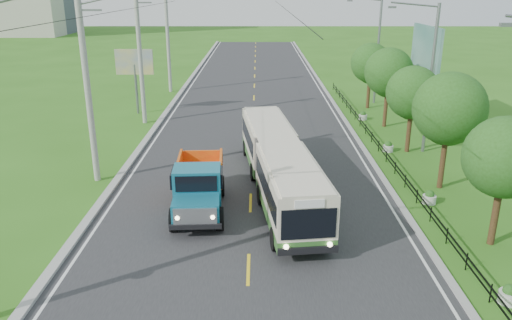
{
  "coord_description": "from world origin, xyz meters",
  "views": [
    {
      "loc": [
        0.33,
        -16.03,
        9.87
      ],
      "look_at": [
        0.26,
        6.85,
        1.9
      ],
      "focal_mm": 35.0,
      "sensor_mm": 36.0,
      "label": 1
    }
  ],
  "objects_px": {
    "tree_second": "(504,161)",
    "tree_third": "(449,112)",
    "planter_far": "(363,116)",
    "billboard_left": "(135,66)",
    "tree_back": "(371,65)",
    "bus": "(278,162)",
    "streetlight_far": "(376,47)",
    "billboard_right": "(425,54)",
    "pole_near": "(88,86)",
    "planter_front": "(509,295)",
    "pole_far": "(168,39)",
    "planter_near": "(429,198)",
    "planter_mid": "(388,147)",
    "tree_fifth": "(389,74)",
    "streetlight_mid": "(429,74)",
    "pole_mid": "(141,55)",
    "dump_truck": "(199,183)",
    "tree_fourth": "(413,95)"
  },
  "relations": [
    {
      "from": "pole_far",
      "to": "streetlight_mid",
      "type": "bearing_deg",
      "value": -45.14
    },
    {
      "from": "tree_fourth",
      "to": "pole_near",
      "type": "bearing_deg",
      "value": -164.16
    },
    {
      "from": "tree_back",
      "to": "planter_front",
      "type": "relative_size",
      "value": 8.21
    },
    {
      "from": "planter_far",
      "to": "pole_near",
      "type": "bearing_deg",
      "value": -142.37
    },
    {
      "from": "streetlight_far",
      "to": "billboard_right",
      "type": "xyz_separation_m",
      "value": [
        1.66,
        -8.0,
        0.44
      ]
    },
    {
      "from": "tree_back",
      "to": "bus",
      "type": "relative_size",
      "value": 0.38
    },
    {
      "from": "tree_fourth",
      "to": "tree_third",
      "type": "bearing_deg",
      "value": -90.0
    },
    {
      "from": "tree_second",
      "to": "tree_back",
      "type": "bearing_deg",
      "value": 90.0
    },
    {
      "from": "pole_near",
      "to": "planter_front",
      "type": "bearing_deg",
      "value": -33.12
    },
    {
      "from": "streetlight_mid",
      "to": "dump_truck",
      "type": "bearing_deg",
      "value": -145.7
    },
    {
      "from": "tree_second",
      "to": "bus",
      "type": "bearing_deg",
      "value": 148.55
    },
    {
      "from": "pole_far",
      "to": "planter_near",
      "type": "relative_size",
      "value": 14.93
    },
    {
      "from": "pole_mid",
      "to": "tree_third",
      "type": "distance_m",
      "value": 22.25
    },
    {
      "from": "planter_mid",
      "to": "planter_far",
      "type": "relative_size",
      "value": 1.0
    },
    {
      "from": "tree_second",
      "to": "tree_back",
      "type": "height_order",
      "value": "tree_back"
    },
    {
      "from": "billboard_left",
      "to": "bus",
      "type": "distance_m",
      "value": 20.01
    },
    {
      "from": "bus",
      "to": "pole_mid",
      "type": "bearing_deg",
      "value": 118.33
    },
    {
      "from": "tree_back",
      "to": "planter_far",
      "type": "height_order",
      "value": "tree_back"
    },
    {
      "from": "tree_third",
      "to": "billboard_left",
      "type": "height_order",
      "value": "tree_third"
    },
    {
      "from": "pole_near",
      "to": "bus",
      "type": "bearing_deg",
      "value": -9.81
    },
    {
      "from": "streetlight_mid",
      "to": "planter_mid",
      "type": "xyz_separation_m",
      "value": [
        -2.04,
        -0.0,
        -4.62
      ]
    },
    {
      "from": "billboard_left",
      "to": "streetlight_far",
      "type": "bearing_deg",
      "value": 11.23
    },
    {
      "from": "tree_fourth",
      "to": "tree_fifth",
      "type": "distance_m",
      "value": 6.01
    },
    {
      "from": "streetlight_mid",
      "to": "dump_truck",
      "type": "height_order",
      "value": "streetlight_mid"
    },
    {
      "from": "pole_far",
      "to": "tree_back",
      "type": "relative_size",
      "value": 1.82
    },
    {
      "from": "tree_second",
      "to": "streetlight_mid",
      "type": "bearing_deg",
      "value": 86.21
    },
    {
      "from": "planter_mid",
      "to": "bus",
      "type": "bearing_deg",
      "value": -137.37
    },
    {
      "from": "pole_far",
      "to": "pole_near",
      "type": "bearing_deg",
      "value": -90.0
    },
    {
      "from": "streetlight_far",
      "to": "streetlight_mid",
      "type": "bearing_deg",
      "value": -90.0
    },
    {
      "from": "pole_near",
      "to": "streetlight_far",
      "type": "bearing_deg",
      "value": 45.14
    },
    {
      "from": "tree_fifth",
      "to": "billboard_left",
      "type": "bearing_deg",
      "value": 168.72
    },
    {
      "from": "tree_back",
      "to": "planter_near",
      "type": "height_order",
      "value": "tree_back"
    },
    {
      "from": "planter_far",
      "to": "billboard_left",
      "type": "distance_m",
      "value": 18.56
    },
    {
      "from": "streetlight_far",
      "to": "tree_fifth",
      "type": "bearing_deg",
      "value": -95.71
    },
    {
      "from": "pole_near",
      "to": "tree_second",
      "type": "xyz_separation_m",
      "value": [
        18.12,
        -6.86,
        -1.57
      ]
    },
    {
      "from": "tree_second",
      "to": "tree_third",
      "type": "relative_size",
      "value": 0.88
    },
    {
      "from": "tree_fifth",
      "to": "streetlight_mid",
      "type": "xyz_separation_m",
      "value": [
        0.79,
        -6.14,
        1.05
      ]
    },
    {
      "from": "tree_fifth",
      "to": "planter_near",
      "type": "height_order",
      "value": "tree_fifth"
    },
    {
      "from": "pole_far",
      "to": "planter_front",
      "type": "distance_m",
      "value": 39.15
    },
    {
      "from": "tree_third",
      "to": "bus",
      "type": "distance_m",
      "value": 8.85
    },
    {
      "from": "pole_near",
      "to": "planter_near",
      "type": "xyz_separation_m",
      "value": [
        16.86,
        -3.0,
        -4.81
      ]
    },
    {
      "from": "tree_third",
      "to": "planter_mid",
      "type": "xyz_separation_m",
      "value": [
        -1.26,
        5.86,
        -3.7
      ]
    },
    {
      "from": "billboard_right",
      "to": "tree_fifth",
      "type": "bearing_deg",
      "value": 176.7
    },
    {
      "from": "tree_third",
      "to": "planter_far",
      "type": "height_order",
      "value": "tree_third"
    },
    {
      "from": "pole_near",
      "to": "streetlight_far",
      "type": "distance_m",
      "value": 26.8
    },
    {
      "from": "streetlight_far",
      "to": "billboard_left",
      "type": "height_order",
      "value": "streetlight_far"
    },
    {
      "from": "planter_front",
      "to": "planter_mid",
      "type": "height_order",
      "value": "same"
    },
    {
      "from": "pole_mid",
      "to": "billboard_left",
      "type": "xyz_separation_m",
      "value": [
        -1.24,
        3.0,
        -1.23
      ]
    },
    {
      "from": "pole_mid",
      "to": "dump_truck",
      "type": "bearing_deg",
      "value": -69.59
    },
    {
      "from": "billboard_left",
      "to": "planter_front",
      "type": "bearing_deg",
      "value": -55.16
    }
  ]
}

